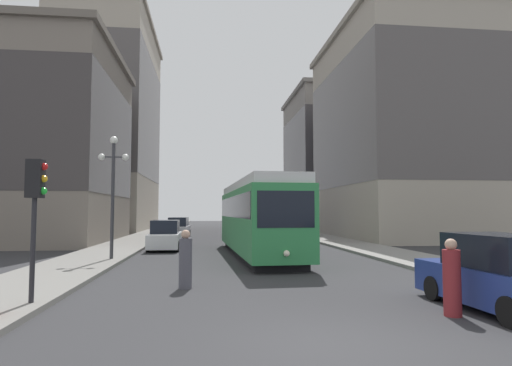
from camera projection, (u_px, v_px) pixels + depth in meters
ground_plane at (332, 346)px, 7.52m from camera, size 200.00×200.00×0.00m
sidewalk_left at (155, 233)px, 46.29m from camera, size 3.39×120.00×0.15m
sidewalk_right at (295, 232)px, 48.06m from camera, size 3.39×120.00×0.15m
streetcar at (256, 216)px, 23.06m from camera, size 3.20×14.32×3.89m
transit_bus at (271, 216)px, 39.77m from camera, size 2.64×11.39×3.45m
parked_car_left_near at (178, 228)px, 38.94m from camera, size 2.06×4.96×1.82m
parked_car_left_mid at (165, 236)px, 26.49m from camera, size 1.91×4.66×1.82m
parked_car_right_far at (499, 275)px, 10.20m from camera, size 2.05×4.51×1.82m
pedestrian_crossing_near at (452, 280)px, 9.73m from camera, size 0.39×0.39×1.74m
pedestrian_crossing_far at (185, 261)px, 13.22m from camera, size 0.40×0.40×1.79m
traffic_light_near_left at (36, 192)px, 10.60m from camera, size 0.47×0.36×3.49m
lamp_post_left_near at (113, 178)px, 20.36m from camera, size 1.41×0.36×5.79m
building_left_corner at (110, 124)px, 54.74m from camera, size 10.92×20.88×26.24m
building_left_midblock at (46, 143)px, 33.13m from camera, size 10.93×15.00×14.94m
building_right_corner at (332, 160)px, 58.60m from camera, size 11.46×15.18×18.30m
building_right_midblock at (396, 132)px, 38.93m from camera, size 11.41×18.17×18.67m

